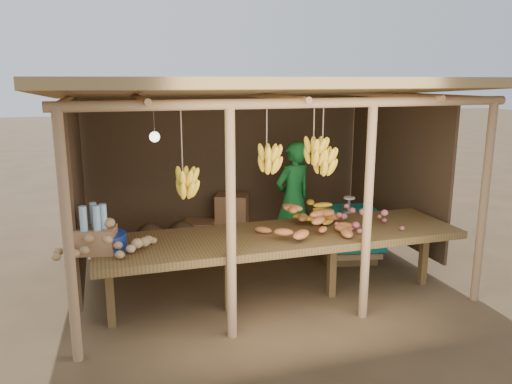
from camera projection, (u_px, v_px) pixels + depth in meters
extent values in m
plane|color=brown|center=(256.00, 272.00, 6.39)|extent=(60.00, 60.00, 0.00)
cylinder|color=#A97F57|center=(68.00, 241.00, 4.15)|extent=(0.09, 0.09, 2.20)
cylinder|color=#A97F57|center=(484.00, 204.00, 5.35)|extent=(0.09, 0.09, 2.20)
cylinder|color=#A97F57|center=(81.00, 176.00, 6.95)|extent=(0.09, 0.09, 2.20)
cylinder|color=#A97F57|center=(352.00, 161.00, 8.15)|extent=(0.09, 0.09, 2.20)
cylinder|color=#A97F57|center=(231.00, 226.00, 4.55)|extent=(0.09, 0.09, 2.20)
cylinder|color=#A97F57|center=(368.00, 214.00, 4.95)|extent=(0.09, 0.09, 2.20)
cylinder|color=#A97F57|center=(305.00, 103.00, 4.51)|extent=(4.40, 0.09, 0.09)
cylinder|color=#A97F57|center=(226.00, 94.00, 7.30)|extent=(4.40, 0.09, 0.09)
cube|color=#A7864E|center=(256.00, 90.00, 5.89)|extent=(4.70, 3.50, 0.28)
cube|color=#4A3522|center=(227.00, 161.00, 7.50)|extent=(4.20, 0.04, 1.98)
cube|color=#4A3522|center=(78.00, 186.00, 5.71)|extent=(0.04, 2.40, 1.98)
cube|color=#4A3522|center=(395.00, 168.00, 6.91)|extent=(0.04, 2.40, 1.98)
cube|color=brown|center=(282.00, 237.00, 5.34)|extent=(3.90, 1.05, 0.08)
cube|color=brown|center=(110.00, 292.00, 4.91)|extent=(0.08, 0.08, 0.72)
cube|color=brown|center=(228.00, 278.00, 5.25)|extent=(0.08, 0.08, 0.72)
cube|color=brown|center=(332.00, 266.00, 5.60)|extent=(0.08, 0.08, 0.72)
cube|color=brown|center=(424.00, 255.00, 5.94)|extent=(0.08, 0.08, 0.72)
cylinder|color=navy|center=(104.00, 241.00, 4.83)|extent=(0.43, 0.43, 0.15)
cube|color=#936442|center=(95.00, 240.00, 4.74)|extent=(0.43, 0.37, 0.24)
imported|color=#19742D|center=(293.00, 199.00, 6.90)|extent=(0.67, 0.55, 1.59)
cube|color=brown|center=(347.00, 237.00, 6.78)|extent=(0.79, 0.71, 0.64)
cube|color=#0C8A7F|center=(348.00, 212.00, 6.71)|extent=(0.88, 0.80, 0.06)
cube|color=#936442|center=(232.00, 230.00, 7.46)|extent=(0.57, 0.52, 0.37)
cube|color=#936442|center=(232.00, 207.00, 7.38)|extent=(0.57, 0.52, 0.37)
cube|color=#936442|center=(199.00, 233.00, 7.32)|extent=(0.57, 0.52, 0.37)
ellipsoid|color=#4A3522|center=(150.00, 243.00, 6.66)|extent=(0.47, 0.47, 0.64)
ellipsoid|color=#4A3522|center=(182.00, 240.00, 6.79)|extent=(0.47, 0.47, 0.64)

